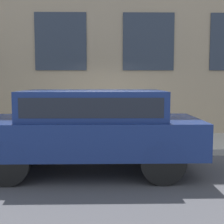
% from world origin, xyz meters
% --- Properties ---
extents(ground_plane, '(80.00, 80.00, 0.00)m').
position_xyz_m(ground_plane, '(0.00, 0.00, 0.00)').
color(ground_plane, '#47474C').
extents(sidewalk, '(2.46, 60.00, 0.15)m').
position_xyz_m(sidewalk, '(1.23, 0.00, 0.08)').
color(sidewalk, '#B2ADA3').
rests_on(sidewalk, ground_plane).
extents(building_facade, '(0.33, 40.00, 8.71)m').
position_xyz_m(building_facade, '(2.61, 0.00, 4.36)').
color(building_facade, tan).
rests_on(building_facade, ground_plane).
extents(fire_hydrant, '(0.37, 0.48, 0.70)m').
position_xyz_m(fire_hydrant, '(0.61, 0.24, 0.51)').
color(fire_hydrant, gold).
rests_on(fire_hydrant, sidewalk).
extents(person, '(0.33, 0.22, 1.38)m').
position_xyz_m(person, '(0.92, -0.63, 0.99)').
color(person, navy).
rests_on(person, sidewalk).
extents(parked_truck_navy_near, '(1.88, 4.50, 1.68)m').
position_xyz_m(parked_truck_navy_near, '(-1.32, 0.29, 0.99)').
color(parked_truck_navy_near, black).
rests_on(parked_truck_navy_near, ground_plane).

